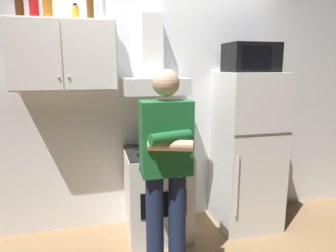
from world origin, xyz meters
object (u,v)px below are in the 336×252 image
object	(u,v)px
refrigerator	(247,151)
bottle_spice_jar	(75,13)
bottle_vodka_clear	(101,5)
microwave	(251,58)
bottle_soda_red	(34,2)
stove_oven	(157,193)
bottle_rum_dark	(19,3)
upper_cabinet	(64,56)
bottle_liquor_amber	(47,2)
person_standing	(166,168)
range_hood	(154,73)
bottle_beer_brown	(90,5)

from	to	relation	value
refrigerator	bottle_spice_jar	size ratio (longest dim) A/B	11.92
refrigerator	bottle_vodka_clear	size ratio (longest dim) A/B	5.58
microwave	bottle_soda_red	size ratio (longest dim) A/B	1.69
stove_oven	bottle_rum_dark	bearing A→B (deg)	171.84
upper_cabinet	bottle_liquor_amber	world-z (taller)	bottle_liquor_amber
person_standing	bottle_spice_jar	bearing A→B (deg)	131.63
bottle_soda_red	bottle_liquor_amber	distance (m)	0.13
refrigerator	person_standing	bearing A→B (deg)	-148.77
person_standing	bottle_spice_jar	xyz separation A→B (m)	(-0.63, 0.71, 1.21)
refrigerator	bottle_vodka_clear	world-z (taller)	bottle_vodka_clear
bottle_soda_red	bottle_liquor_amber	xyz separation A→B (m)	(0.12, -0.06, 0.00)
upper_cabinet	bottle_rum_dark	distance (m)	0.55
range_hood	bottle_beer_brown	world-z (taller)	bottle_beer_brown
range_hood	bottle_soda_red	world-z (taller)	bottle_soda_red
range_hood	person_standing	xyz separation A→B (m)	(-0.05, -0.73, -0.70)
bottle_beer_brown	bottle_rum_dark	distance (m)	0.58
bottle_vodka_clear	bottle_beer_brown	bearing A→B (deg)	-159.15
range_hood	bottle_soda_red	size ratio (longest dim) A/B	2.64
person_standing	bottle_liquor_amber	size ratio (longest dim) A/B	5.70
microwave	bottle_rum_dark	bearing A→B (deg)	176.05
upper_cabinet	bottle_vodka_clear	size ratio (longest dim) A/B	3.14
refrigerator	bottle_soda_red	world-z (taller)	bottle_soda_red
upper_cabinet	bottle_spice_jar	bearing A→B (deg)	-9.09
microwave	bottle_spice_jar	xyz separation A→B (m)	(-1.63, 0.09, 0.37)
stove_oven	person_standing	distance (m)	0.77
person_standing	bottle_liquor_amber	xyz separation A→B (m)	(-0.85, 0.70, 1.29)
stove_oven	bottle_spice_jar	world-z (taller)	bottle_spice_jar
bottle_soda_red	bottle_spice_jar	world-z (taller)	bottle_soda_red
upper_cabinet	range_hood	world-z (taller)	range_hood
upper_cabinet	bottle_liquor_amber	bearing A→B (deg)	-163.29
bottle_soda_red	person_standing	bearing A→B (deg)	-38.03
microwave	person_standing	size ratio (longest dim) A/B	0.29
refrigerator	microwave	world-z (taller)	microwave
stove_oven	person_standing	world-z (taller)	person_standing
bottle_soda_red	bottle_liquor_amber	world-z (taller)	bottle_liquor_amber
person_standing	bottle_rum_dark	bearing A→B (deg)	144.72
stove_oven	microwave	size ratio (longest dim) A/B	1.82
upper_cabinet	bottle_spice_jar	distance (m)	0.38
stove_oven	bottle_soda_red	distance (m)	2.03
range_hood	person_standing	distance (m)	1.01
stove_oven	bottle_liquor_amber	distance (m)	1.98
refrigerator	bottle_liquor_amber	world-z (taller)	bottle_liquor_amber
bottle_soda_red	bottle_liquor_amber	size ratio (longest dim) A/B	0.99
range_hood	bottle_spice_jar	distance (m)	0.85
upper_cabinet	bottle_rum_dark	bearing A→B (deg)	173.62
bottle_rum_dark	stove_oven	bearing A→B (deg)	-8.16
microwave	bottle_spice_jar	world-z (taller)	bottle_spice_jar
upper_cabinet	bottle_soda_red	bearing A→B (deg)	172.78
bottle_beer_brown	bottle_rum_dark	xyz separation A→B (m)	(-0.58, 0.07, 0.01)
range_hood	bottle_rum_dark	world-z (taller)	bottle_rum_dark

